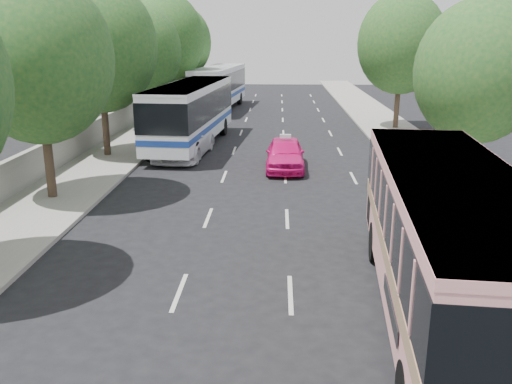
# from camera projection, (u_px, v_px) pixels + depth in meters

# --- Properties ---
(ground) EXTENTS (120.00, 120.00, 0.00)m
(ground) POSITION_uv_depth(u_px,v_px,m) (255.00, 263.00, 15.97)
(ground) COLOR black
(ground) RESTS_ON ground
(sidewalk_left) EXTENTS (4.00, 90.00, 0.15)m
(sidewalk_left) POSITION_uv_depth(u_px,v_px,m) (139.00, 136.00, 35.47)
(sidewalk_left) COLOR #9E998E
(sidewalk_left) RESTS_ON ground
(sidewalk_right) EXTENTS (4.00, 90.00, 0.12)m
(sidewalk_right) POSITION_uv_depth(u_px,v_px,m) (400.00, 138.00, 34.80)
(sidewalk_right) COLOR #9E998E
(sidewalk_right) RESTS_ON ground
(low_wall) EXTENTS (0.30, 90.00, 1.50)m
(low_wall) POSITION_uv_depth(u_px,v_px,m) (111.00, 123.00, 35.31)
(low_wall) COLOR #9E998E
(low_wall) RESTS_ON sidewalk_left
(tree_left_b) EXTENTS (5.70, 5.70, 8.88)m
(tree_left_b) POSITION_uv_depth(u_px,v_px,m) (39.00, 53.00, 20.37)
(tree_left_b) COLOR #38281E
(tree_left_b) RESTS_ON ground
(tree_left_c) EXTENTS (6.00, 6.00, 9.35)m
(tree_left_c) POSITION_uv_depth(u_px,v_px,m) (100.00, 42.00, 27.97)
(tree_left_c) COLOR #38281E
(tree_left_c) RESTS_ON ground
(tree_left_d) EXTENTS (5.52, 5.52, 8.60)m
(tree_left_d) POSITION_uv_depth(u_px,v_px,m) (141.00, 48.00, 35.78)
(tree_left_d) COLOR #38281E
(tree_left_d) RESTS_ON ground
(tree_left_e) EXTENTS (6.30, 6.30, 9.82)m
(tree_left_e) POSITION_uv_depth(u_px,v_px,m) (166.00, 35.00, 43.23)
(tree_left_e) COLOR #38281E
(tree_left_e) RESTS_ON ground
(tree_left_f) EXTENTS (5.88, 5.88, 9.16)m
(tree_left_f) POSITION_uv_depth(u_px,v_px,m) (181.00, 40.00, 51.03)
(tree_left_f) COLOR #38281E
(tree_left_f) RESTS_ON ground
(tree_right_near) EXTENTS (5.10, 5.10, 7.95)m
(tree_right_near) POSITION_uv_depth(u_px,v_px,m) (481.00, 67.00, 21.79)
(tree_right_near) COLOR #38281E
(tree_right_near) RESTS_ON ground
(tree_right_far) EXTENTS (6.00, 6.00, 9.35)m
(tree_right_far) POSITION_uv_depth(u_px,v_px,m) (403.00, 40.00, 36.87)
(tree_right_far) COLOR #38281E
(tree_right_far) RESTS_ON ground
(pink_bus) EXTENTS (3.87, 11.44, 3.58)m
(pink_bus) POSITION_uv_depth(u_px,v_px,m) (449.00, 231.00, 12.16)
(pink_bus) COLOR #FDA3A5
(pink_bus) RESTS_ON ground
(pink_taxi) EXTENTS (1.92, 4.65, 1.58)m
(pink_taxi) POSITION_uv_depth(u_px,v_px,m) (285.00, 154.00, 26.86)
(pink_taxi) COLOR #EE147E
(pink_taxi) RESTS_ON ground
(white_pickup) EXTENTS (2.97, 6.32, 1.78)m
(white_pickup) POSITION_uv_depth(u_px,v_px,m) (184.00, 140.00, 29.70)
(white_pickup) COLOR white
(white_pickup) RESTS_ON ground
(tour_coach_front) EXTENTS (3.70, 12.64, 3.73)m
(tour_coach_front) POSITION_uv_depth(u_px,v_px,m) (191.00, 109.00, 31.99)
(tour_coach_front) COLOR white
(tour_coach_front) RESTS_ON ground
(tour_coach_rear) EXTENTS (3.90, 12.74, 3.75)m
(tour_coach_rear) POSITION_uv_depth(u_px,v_px,m) (219.00, 84.00, 48.00)
(tour_coach_rear) COLOR silver
(tour_coach_rear) RESTS_ON ground
(taxi_roof_sign) EXTENTS (0.55, 0.19, 0.18)m
(taxi_roof_sign) POSITION_uv_depth(u_px,v_px,m) (285.00, 136.00, 26.61)
(taxi_roof_sign) COLOR silver
(taxi_roof_sign) RESTS_ON pink_taxi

